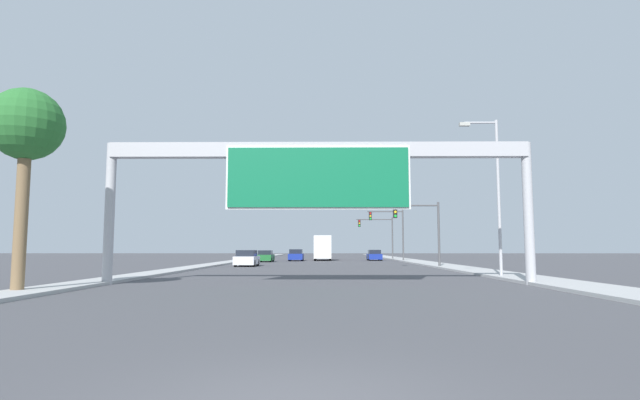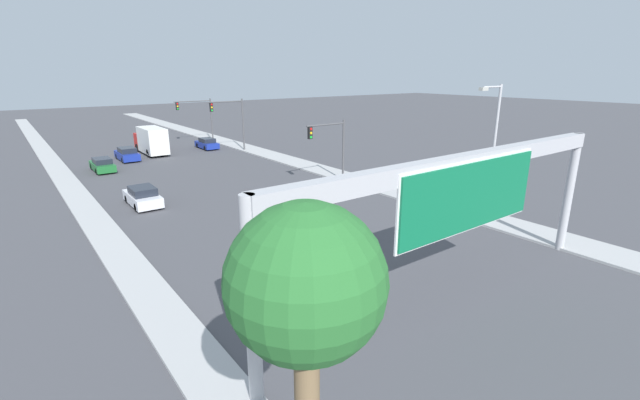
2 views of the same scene
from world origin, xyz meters
The scene contains 13 objects.
sidewalk_right centered at (11.25, 60.00, 0.07)m, with size 3.00×120.00×0.15m.
median_strip_left centered at (-10.75, 60.00, 0.07)m, with size 2.00×120.00×0.15m.
sign_gantry centered at (0.00, 17.89, 5.41)m, with size 20.36×0.73×6.74m.
car_near_center centered at (-3.50, 60.55, 0.72)m, with size 1.87×4.53×1.52m.
car_near_right centered at (-7.00, 41.30, 0.71)m, with size 1.89×4.37×1.50m.
car_mid_right centered at (-7.00, 56.06, 0.67)m, with size 1.79×4.39×1.41m.
car_far_left centered at (7.00, 62.39, 0.68)m, with size 1.78×4.21×1.44m.
truck_box_primary centered at (0.00, 62.91, 1.69)m, with size 2.31×7.40×3.34m.
traffic_light_near_intersection centered at (8.87, 38.00, 3.87)m, with size 4.21×0.32×5.71m.
traffic_light_mid_block centered at (8.85, 58.00, 4.47)m, with size 4.59×0.32×6.63m.
traffic_light_far_intersection centered at (8.51, 68.00, 4.24)m, with size 5.38×0.32×6.18m.
palm_tree_foreground centered at (-11.30, 13.31, 6.32)m, with size 2.80×2.80×7.92m.
street_lamp_right centered at (10.11, 23.08, 5.32)m, with size 2.24×0.28×9.16m.
Camera 2 is at (-15.00, 7.98, 9.91)m, focal length 24.00 mm.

